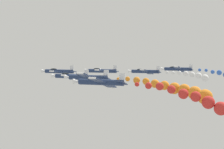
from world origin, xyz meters
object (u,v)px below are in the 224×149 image
object	(u,v)px
airplane_right_inner	(102,71)
airplane_trailing	(100,82)
airplane_lead	(59,71)
airplane_left_outer	(87,77)
airplane_left_inner	(71,76)
airplane_high_slot	(178,69)
airplane_right_outer	(145,71)

from	to	relation	value
airplane_right_inner	airplane_trailing	xyz separation A→B (m)	(-40.29, -17.87, -0.09)
airplane_lead	airplane_left_outer	bearing A→B (deg)	-136.87
airplane_left_outer	airplane_right_inner	bearing A→B (deg)	18.80
airplane_right_inner	airplane_left_inner	bearing A→B (deg)	-179.00
airplane_left_outer	airplane_high_slot	world-z (taller)	airplane_high_slot
airplane_lead	airplane_left_inner	bearing A→B (deg)	-136.47
airplane_lead	airplane_left_outer	world-z (taller)	airplane_lead
airplane_left_outer	airplane_right_outer	bearing A→B (deg)	0.58
airplane_high_slot	airplane_trailing	bearing A→B (deg)	179.60
airplane_lead	airplane_high_slot	size ratio (longest dim) A/B	1.00
airplane_left_inner	airplane_right_outer	distance (m)	32.11
airplane_left_outer	airplane_trailing	distance (m)	12.47
airplane_lead	airplane_right_outer	distance (m)	28.13
airplane_lead	airplane_right_inner	bearing A→B (deg)	-43.35
airplane_right_outer	airplane_trailing	xyz separation A→B (m)	(-51.39, -7.96, 0.38)
airplane_trailing	airplane_left_inner	bearing A→B (deg)	40.20
airplane_right_outer	airplane_high_slot	size ratio (longest dim) A/B	1.00
airplane_right_outer	airplane_left_inner	bearing A→B (deg)	162.66
airplane_trailing	airplane_left_outer	bearing A→B (deg)	37.19
airplane_lead	airplane_right_outer	size ratio (longest dim) A/B	1.00
airplane_right_outer	airplane_high_slot	world-z (taller)	airplane_high_slot
airplane_left_inner	airplane_high_slot	size ratio (longest dim) A/B	1.00
airplane_lead	airplane_right_inner	world-z (taller)	airplane_lead
airplane_left_inner	airplane_right_outer	xyz separation A→B (m)	(30.65, -9.57, 0.03)
airplane_lead	airplane_left_inner	size ratio (longest dim) A/B	1.00
airplane_right_inner	airplane_lead	bearing A→B (deg)	136.65
airplane_trailing	airplane_high_slot	distance (m)	59.98
airplane_lead	airplane_left_inner	xyz separation A→B (m)	(-9.92, -9.43, -0.63)
airplane_lead	airplane_left_outer	distance (m)	28.40
airplane_lead	airplane_right_inner	distance (m)	13.24
airplane_right_outer	airplane_lead	bearing A→B (deg)	137.50
airplane_left_inner	airplane_trailing	distance (m)	27.16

